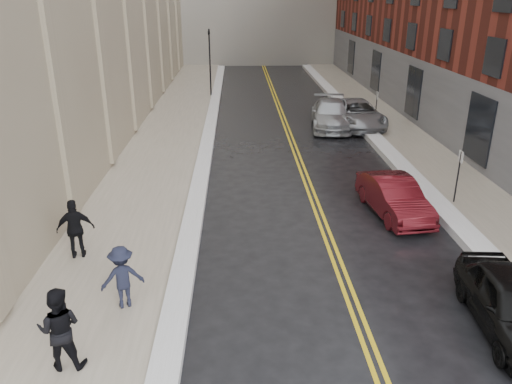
{
  "coord_description": "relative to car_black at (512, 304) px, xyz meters",
  "views": [
    {
      "loc": [
        -0.54,
        -9.68,
        7.8
      ],
      "look_at": [
        0.04,
        5.7,
        1.6
      ],
      "focal_mm": 35.0,
      "sensor_mm": 36.0,
      "label": 1
    }
  ],
  "objects": [
    {
      "name": "parking_sign_near",
      "position": [
        1.79,
        7.67,
        0.63
      ],
      "size": [
        0.06,
        0.35,
        2.23
      ],
      "color": "black",
      "rests_on": "ground"
    },
    {
      "name": "snow_ridge_right",
      "position": [
        1.04,
        15.67,
        -0.58
      ],
      "size": [
        0.85,
        60.8,
        0.3
      ],
      "primitive_type": "cube",
      "color": "white",
      "rests_on": "ground"
    },
    {
      "name": "car_maroon",
      "position": [
        -0.86,
        6.91,
        -0.02
      ],
      "size": [
        2.02,
        4.45,
        1.42
      ],
      "primitive_type": "imported",
      "rotation": [
        0.0,
        0.0,
        0.13
      ],
      "color": "#4E0D13",
      "rests_on": "ground"
    },
    {
      "name": "ground",
      "position": [
        -6.11,
        -0.33,
        -0.73
      ],
      "size": [
        160.0,
        160.0,
        0.0
      ],
      "primitive_type": "plane",
      "color": "black",
      "rests_on": "ground"
    },
    {
      "name": "pedestrian_c",
      "position": [
        -11.62,
        3.83,
        0.37
      ],
      "size": [
        1.18,
        0.69,
        1.89
      ],
      "primitive_type": "imported",
      "rotation": [
        0.0,
        0.0,
        3.36
      ],
      "color": "black",
      "rests_on": "sidewalk_left"
    },
    {
      "name": "sidewalk_right",
      "position": [
        2.89,
        15.67,
        -0.65
      ],
      "size": [
        3.0,
        64.0,
        0.15
      ],
      "primitive_type": "cube",
      "color": "gray",
      "rests_on": "ground"
    },
    {
      "name": "car_silver_far",
      "position": [
        0.69,
        20.02,
        0.09
      ],
      "size": [
        2.93,
        5.95,
        1.63
      ],
      "primitive_type": "imported",
      "rotation": [
        0.0,
        0.0,
        0.04
      ],
      "color": "#94969B",
      "rests_on": "ground"
    },
    {
      "name": "lane_stripe_a",
      "position": [
        -3.73,
        15.67,
        -0.72
      ],
      "size": [
        0.12,
        64.0,
        0.01
      ],
      "primitive_type": "cube",
      "color": "gold",
      "rests_on": "ground"
    },
    {
      "name": "car_black",
      "position": [
        0.0,
        0.0,
        0.0
      ],
      "size": [
        2.06,
        4.39,
        1.45
      ],
      "primitive_type": "imported",
      "rotation": [
        0.0,
        0.0,
        -0.08
      ],
      "color": "black",
      "rests_on": "ground"
    },
    {
      "name": "sidewalk_left",
      "position": [
        -10.61,
        15.67,
        -0.65
      ],
      "size": [
        4.0,
        64.0,
        0.15
      ],
      "primitive_type": "cube",
      "color": "gray",
      "rests_on": "ground"
    },
    {
      "name": "snow_ridge_left",
      "position": [
        -8.31,
        15.67,
        -0.6
      ],
      "size": [
        0.7,
        60.8,
        0.26
      ],
      "primitive_type": "cube",
      "color": "white",
      "rests_on": "ground"
    },
    {
      "name": "pedestrian_b",
      "position": [
        -9.66,
        1.14,
        0.28
      ],
      "size": [
        1.26,
        0.98,
        1.71
      ],
      "primitive_type": "imported",
      "rotation": [
        0.0,
        0.0,
        3.49
      ],
      "color": "black",
      "rests_on": "sidewalk_left"
    },
    {
      "name": "car_silver_near",
      "position": [
        -0.91,
        19.9,
        0.09
      ],
      "size": [
        2.91,
        5.86,
        1.63
      ],
      "primitive_type": "imported",
      "rotation": [
        0.0,
        0.0,
        -0.11
      ],
      "color": "#AAADB2",
      "rests_on": "ground"
    },
    {
      "name": "parking_sign_far",
      "position": [
        1.79,
        19.67,
        0.63
      ],
      "size": [
        0.06,
        0.35,
        2.23
      ],
      "color": "black",
      "rests_on": "ground"
    },
    {
      "name": "traffic_signal",
      "position": [
        -8.71,
        29.67,
        2.36
      ],
      "size": [
        0.18,
        0.15,
        5.2
      ],
      "color": "black",
      "rests_on": "ground"
    },
    {
      "name": "pedestrian_a",
      "position": [
        -10.51,
        -1.09,
        0.39
      ],
      "size": [
        0.97,
        0.77,
        1.94
      ],
      "primitive_type": "imported",
      "rotation": [
        0.0,
        0.0,
        3.18
      ],
      "color": "black",
      "rests_on": "sidewalk_left"
    },
    {
      "name": "lane_stripe_b",
      "position": [
        -3.49,
        15.67,
        -0.72
      ],
      "size": [
        0.12,
        64.0,
        0.01
      ],
      "primitive_type": "cube",
      "color": "gold",
      "rests_on": "ground"
    }
  ]
}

